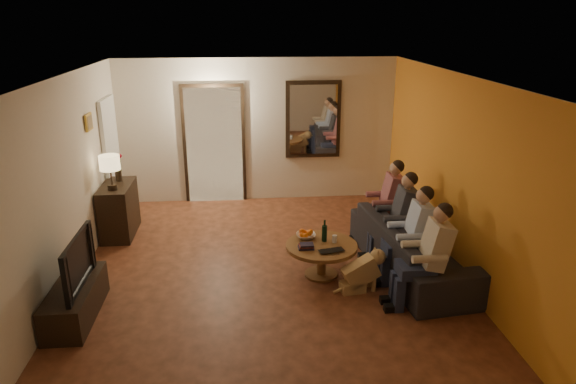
{
  "coord_description": "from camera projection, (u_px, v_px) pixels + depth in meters",
  "views": [
    {
      "loc": [
        -0.29,
        -6.17,
        3.31
      ],
      "look_at": [
        0.3,
        0.3,
        1.05
      ],
      "focal_mm": 32.0,
      "sensor_mm": 36.0,
      "label": 1
    }
  ],
  "objects": [
    {
      "name": "person_d",
      "position": [
        387.0,
        206.0,
        7.66
      ],
      "size": [
        0.6,
        0.4,
        1.2
      ],
      "primitive_type": null,
      "color": "tan",
      "rests_on": "sofa"
    },
    {
      "name": "tv",
      "position": [
        69.0,
        262.0,
        5.71
      ],
      "size": [
        1.02,
        0.13,
        0.59
      ],
      "primitive_type": "imported",
      "rotation": [
        0.0,
        0.0,
        1.57
      ],
      "color": "black",
      "rests_on": "tv_stand"
    },
    {
      "name": "laptop",
      "position": [
        333.0,
        253.0,
        6.47
      ],
      "size": [
        0.37,
        0.28,
        0.03
      ],
      "primitive_type": "imported",
      "rotation": [
        0.0,
        0.0,
        0.21
      ],
      "color": "black",
      "rests_on": "coffee_table"
    },
    {
      "name": "white_door",
      "position": [
        112.0,
        159.0,
        8.53
      ],
      "size": [
        0.06,
        0.85,
        2.04
      ],
      "primitive_type": "cube",
      "color": "white",
      "rests_on": "floor"
    },
    {
      "name": "book_stack",
      "position": [
        306.0,
        246.0,
        6.6
      ],
      "size": [
        0.2,
        0.15,
        0.07
      ],
      "primitive_type": null,
      "color": "black",
      "rests_on": "coffee_table"
    },
    {
      "name": "framed_art",
      "position": [
        89.0,
        122.0,
        7.32
      ],
      "size": [
        0.03,
        0.28,
        0.24
      ],
      "primitive_type": "cube",
      "color": "#B28C33",
      "rests_on": "left_wall"
    },
    {
      "name": "mirror_glass",
      "position": [
        313.0,
        120.0,
        9.26
      ],
      "size": [
        0.86,
        0.02,
        1.26
      ],
      "primitive_type": "cube",
      "color": "white",
      "rests_on": "back_wall"
    },
    {
      "name": "fridge_glimpse",
      "position": [
        229.0,
        153.0,
        9.38
      ],
      "size": [
        0.45,
        0.03,
        1.7
      ],
      "primitive_type": "cube",
      "color": "silver",
      "rests_on": "floor"
    },
    {
      "name": "floor",
      "position": [
        268.0,
        273.0,
        6.91
      ],
      "size": [
        5.0,
        6.0,
        0.01
      ],
      "primitive_type": "cube",
      "color": "#492513",
      "rests_on": "ground"
    },
    {
      "name": "art_canvas",
      "position": [
        90.0,
        122.0,
        7.32
      ],
      "size": [
        0.01,
        0.22,
        0.18
      ],
      "primitive_type": "cube",
      "color": "brown",
      "rests_on": "left_wall"
    },
    {
      "name": "coffee_table",
      "position": [
        321.0,
        260.0,
        6.8
      ],
      "size": [
        1.19,
        1.19,
        0.45
      ],
      "primitive_type": "cylinder",
      "rotation": [
        0.0,
        0.0,
        -0.31
      ],
      "color": "brown",
      "rests_on": "floor"
    },
    {
      "name": "flower_vase",
      "position": [
        118.0,
        167.0,
        8.02
      ],
      "size": [
        0.14,
        0.14,
        0.44
      ],
      "primitive_type": null,
      "color": "#AB1228",
      "rests_on": "dresser"
    },
    {
      "name": "door_trim",
      "position": [
        214.0,
        146.0,
        9.3
      ],
      "size": [
        1.12,
        0.04,
        2.22
      ],
      "primitive_type": "cube",
      "color": "black",
      "rests_on": "floor"
    },
    {
      "name": "wine_glass",
      "position": [
        335.0,
        239.0,
        6.77
      ],
      "size": [
        0.06,
        0.06,
        0.1
      ],
      "primitive_type": "cylinder",
      "color": "silver",
      "rests_on": "coffee_table"
    },
    {
      "name": "orange_accent",
      "position": [
        457.0,
        176.0,
        6.7
      ],
      "size": [
        0.01,
        6.0,
        2.6
      ],
      "primitive_type": "cube",
      "color": "orange",
      "rests_on": "right_wall"
    },
    {
      "name": "person_a",
      "position": [
        429.0,
        260.0,
        5.96
      ],
      "size": [
        0.6,
        0.4,
        1.2
      ],
      "primitive_type": null,
      "color": "tan",
      "rests_on": "sofa"
    },
    {
      "name": "person_b",
      "position": [
        413.0,
        239.0,
        6.53
      ],
      "size": [
        0.6,
        0.4,
        1.2
      ],
      "primitive_type": null,
      "color": "tan",
      "rests_on": "sofa"
    },
    {
      "name": "bowl",
      "position": [
        306.0,
        236.0,
        6.91
      ],
      "size": [
        0.26,
        0.26,
        0.06
      ],
      "primitive_type": "imported",
      "color": "white",
      "rests_on": "coffee_table"
    },
    {
      "name": "oranges",
      "position": [
        306.0,
        231.0,
        6.88
      ],
      "size": [
        0.2,
        0.2,
        0.08
      ],
      "primitive_type": null,
      "color": "orange",
      "rests_on": "bowl"
    },
    {
      "name": "dresser",
      "position": [
        119.0,
        210.0,
        8.02
      ],
      "size": [
        0.45,
        0.92,
        0.82
      ],
      "primitive_type": "cube",
      "color": "black",
      "rests_on": "floor"
    },
    {
      "name": "wine_bottle",
      "position": [
        324.0,
        230.0,
        6.77
      ],
      "size": [
        0.07,
        0.07,
        0.31
      ],
      "primitive_type": null,
      "color": "black",
      "rests_on": "coffee_table"
    },
    {
      "name": "kitchen_doorway",
      "position": [
        214.0,
        146.0,
        9.3
      ],
      "size": [
        1.0,
        0.06,
        2.1
      ],
      "primitive_type": "cube",
      "color": "#FFE0A5",
      "rests_on": "floor"
    },
    {
      "name": "sofa",
      "position": [
        412.0,
        247.0,
        6.9
      ],
      "size": [
        2.48,
        1.2,
        0.7
      ],
      "primitive_type": "imported",
      "rotation": [
        0.0,
        0.0,
        1.69
      ],
      "color": "black",
      "rests_on": "floor"
    },
    {
      "name": "front_wall",
      "position": [
        288.0,
        311.0,
        3.66
      ],
      "size": [
        5.0,
        0.02,
        2.6
      ],
      "primitive_type": "cube",
      "color": "beige",
      "rests_on": "floor"
    },
    {
      "name": "left_wall",
      "position": [
        63.0,
        188.0,
        6.27
      ],
      "size": [
        0.02,
        6.0,
        2.6
      ],
      "primitive_type": "cube",
      "color": "beige",
      "rests_on": "floor"
    },
    {
      "name": "table_lamp",
      "position": [
        111.0,
        172.0,
        7.59
      ],
      "size": [
        0.3,
        0.3,
        0.54
      ],
      "primitive_type": null,
      "color": "beige",
      "rests_on": "dresser"
    },
    {
      "name": "dog",
      "position": [
        361.0,
        271.0,
        6.4
      ],
      "size": [
        0.6,
        0.34,
        0.56
      ],
      "primitive_type": null,
      "rotation": [
        0.0,
        0.0,
        0.19
      ],
      "color": "tan",
      "rests_on": "floor"
    },
    {
      "name": "ceiling",
      "position": [
        265.0,
        77.0,
        6.06
      ],
      "size": [
        5.0,
        6.0,
        0.01
      ],
      "primitive_type": "cube",
      "color": "white",
      "rests_on": "back_wall"
    },
    {
      "name": "tv_stand",
      "position": [
        75.0,
        301.0,
        5.87
      ],
      "size": [
        0.45,
        1.2,
        0.4
      ],
      "primitive_type": "cube",
      "color": "black",
      "rests_on": "floor"
    },
    {
      "name": "right_wall",
      "position": [
        457.0,
        176.0,
        6.7
      ],
      "size": [
        0.02,
        6.0,
        2.6
      ],
      "primitive_type": "cube",
      "color": "beige",
      "rests_on": "floor"
    },
    {
      "name": "mirror_frame",
      "position": [
        313.0,
        120.0,
        9.29
      ],
      "size": [
        1.0,
        0.05,
        1.4
      ],
      "primitive_type": "cube",
      "color": "black",
      "rests_on": "back_wall"
    },
    {
      "name": "person_c",
      "position": [
        399.0,
        221.0,
        7.09
      ],
      "size": [
        0.6,
        0.4,
        1.2
      ],
      "primitive_type": null,
      "color": "tan",
      "rests_on": "sofa"
    },
    {
      "name": "back_wall",
      "position": [
        258.0,
        131.0,
        9.31
      ],
      "size": [
        5.0,
        0.02,
        2.6
      ],
      "primitive_type": "cube",
      "color": "beige",
      "rests_on": "floor"
    }
  ]
}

